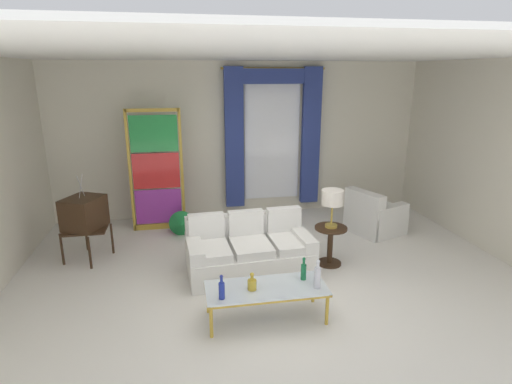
% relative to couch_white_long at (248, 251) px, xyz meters
% --- Properties ---
extents(ground_plane, '(16.00, 16.00, 0.00)m').
position_rel_couch_white_long_xyz_m(ground_plane, '(0.28, -0.44, -0.30)').
color(ground_plane, white).
extents(wall_rear, '(8.00, 0.12, 3.00)m').
position_rel_couch_white_long_xyz_m(wall_rear, '(0.28, 2.62, 1.20)').
color(wall_rear, silver).
rests_on(wall_rear, ground).
extents(wall_right, '(0.12, 7.00, 3.00)m').
position_rel_couch_white_long_xyz_m(wall_right, '(3.94, 0.16, 1.20)').
color(wall_right, silver).
rests_on(wall_right, ground).
extents(ceiling_slab, '(8.00, 7.60, 0.04)m').
position_rel_couch_white_long_xyz_m(ceiling_slab, '(0.28, 0.36, 2.72)').
color(ceiling_slab, white).
extents(curtained_window, '(2.00, 0.17, 2.70)m').
position_rel_couch_white_long_xyz_m(curtained_window, '(0.91, 2.46, 1.44)').
color(curtained_window, white).
rests_on(curtained_window, ground).
extents(couch_white_long, '(1.81, 1.02, 0.86)m').
position_rel_couch_white_long_xyz_m(couch_white_long, '(0.00, 0.00, 0.00)').
color(couch_white_long, white).
rests_on(couch_white_long, ground).
extents(coffee_table, '(1.40, 0.58, 0.41)m').
position_rel_couch_white_long_xyz_m(coffee_table, '(-0.00, -1.25, 0.07)').
color(coffee_table, silver).
rests_on(coffee_table, ground).
extents(bottle_blue_decanter, '(0.08, 0.08, 0.35)m').
position_rel_couch_white_long_xyz_m(bottle_blue_decanter, '(0.57, -1.37, 0.25)').
color(bottle_blue_decanter, silver).
rests_on(bottle_blue_decanter, coffee_table).
extents(bottle_crystal_tall, '(0.07, 0.07, 0.29)m').
position_rel_couch_white_long_xyz_m(bottle_crystal_tall, '(0.47, -1.15, 0.22)').
color(bottle_crystal_tall, '#196B3D').
rests_on(bottle_crystal_tall, coffee_table).
extents(bottle_amber_squat, '(0.07, 0.07, 0.29)m').
position_rel_couch_white_long_xyz_m(bottle_amber_squat, '(-0.53, -1.41, 0.22)').
color(bottle_amber_squat, navy).
rests_on(bottle_amber_squat, coffee_table).
extents(bottle_ruby_flask, '(0.10, 0.10, 0.21)m').
position_rel_couch_white_long_xyz_m(bottle_ruby_flask, '(-0.17, -1.28, 0.18)').
color(bottle_ruby_flask, gold).
rests_on(bottle_ruby_flask, coffee_table).
extents(vintage_tv, '(0.71, 0.75, 1.35)m').
position_rel_couch_white_long_xyz_m(vintage_tv, '(-2.38, 0.83, 0.42)').
color(vintage_tv, '#382314').
rests_on(vintage_tv, ground).
extents(armchair_white, '(1.05, 1.04, 0.80)m').
position_rel_couch_white_long_xyz_m(armchair_white, '(2.46, 1.06, -0.02)').
color(armchair_white, white).
rests_on(armchair_white, ground).
extents(stained_glass_divider, '(0.95, 0.05, 2.20)m').
position_rel_couch_white_long_xyz_m(stained_glass_divider, '(-1.34, 1.94, 0.75)').
color(stained_glass_divider, gold).
rests_on(stained_glass_divider, ground).
extents(peacock_figurine, '(0.44, 0.60, 0.50)m').
position_rel_couch_white_long_xyz_m(peacock_figurine, '(-0.95, 1.49, -0.08)').
color(peacock_figurine, beige).
rests_on(peacock_figurine, ground).
extents(round_side_table, '(0.48, 0.48, 0.59)m').
position_rel_couch_white_long_xyz_m(round_side_table, '(1.23, -0.02, 0.05)').
color(round_side_table, '#382314').
rests_on(round_side_table, ground).
extents(table_lamp_brass, '(0.32, 0.32, 0.57)m').
position_rel_couch_white_long_xyz_m(table_lamp_brass, '(1.23, -0.02, 0.72)').
color(table_lamp_brass, '#B29338').
rests_on(table_lamp_brass, round_side_table).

